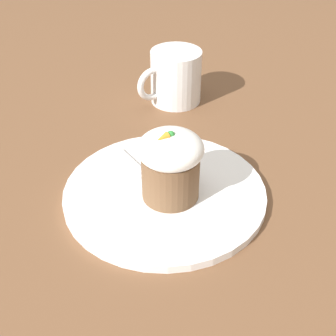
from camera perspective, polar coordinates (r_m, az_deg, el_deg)
name	(u,v)px	position (r m, az deg, el deg)	size (l,w,h in m)	color
ground_plane	(165,196)	(0.62, -0.40, -3.42)	(4.00, 4.00, 0.00)	brown
dessert_plate	(165,193)	(0.61, -0.40, -3.03)	(0.26, 0.26, 0.01)	white
carrot_cake	(168,165)	(0.57, 0.00, 0.40)	(0.08, 0.08, 0.10)	brown
spoon	(149,178)	(0.62, -2.37, -1.25)	(0.04, 0.12, 0.01)	silver
coffee_cup	(175,77)	(0.81, 0.84, 11.04)	(0.12, 0.09, 0.09)	white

